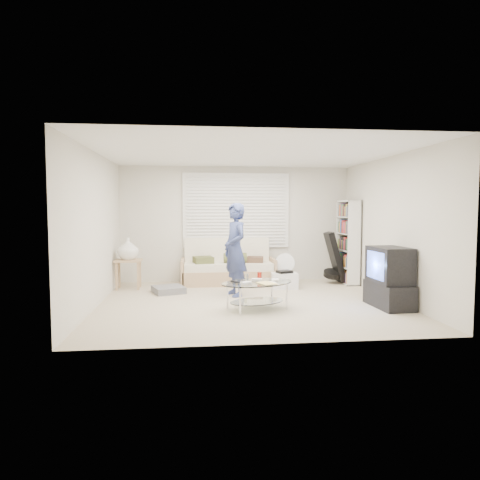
{
  "coord_description": "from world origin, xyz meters",
  "views": [
    {
      "loc": [
        -0.92,
        -7.09,
        1.58
      ],
      "look_at": [
        -0.12,
        0.3,
        1.04
      ],
      "focal_mm": 32.0,
      "sensor_mm": 36.0,
      "label": 1
    }
  ],
  "objects": [
    {
      "name": "floor_fan",
      "position": [
        0.94,
        1.57,
        0.39
      ],
      "size": [
        0.41,
        0.27,
        0.67
      ],
      "color": "white",
      "rests_on": "ground"
    },
    {
      "name": "grey_floor_pillow",
      "position": [
        -1.41,
        0.99,
        0.06
      ],
      "size": [
        0.69,
        0.69,
        0.12
      ],
      "primitive_type": "cube",
      "rotation": [
        0.0,
        0.0,
        0.35
      ],
      "color": "slate",
      "rests_on": "ground"
    },
    {
      "name": "tv_unit",
      "position": [
        2.2,
        -0.58,
        0.47
      ],
      "size": [
        0.53,
        0.92,
        0.97
      ],
      "color": "black",
      "rests_on": "ground"
    },
    {
      "name": "ground",
      "position": [
        0.0,
        0.0,
        0.0
      ],
      "size": [
        5.0,
        5.0,
        0.0
      ],
      "primitive_type": "plane",
      "color": "#B4A88C",
      "rests_on": "ground"
    },
    {
      "name": "coffee_table",
      "position": [
        0.06,
        -0.51,
        0.35
      ],
      "size": [
        1.36,
        1.1,
        0.56
      ],
      "color": "silver",
      "rests_on": "ground"
    },
    {
      "name": "window_blinds",
      "position": [
        0.0,
        2.2,
        1.55
      ],
      "size": [
        2.32,
        0.08,
        1.62
      ],
      "color": "silver",
      "rests_on": "ground"
    },
    {
      "name": "standing_person",
      "position": [
        -0.18,
        0.59,
        0.85
      ],
      "size": [
        0.58,
        0.71,
        1.69
      ],
      "primitive_type": "imported",
      "rotation": [
        0.0,
        0.0,
        -1.24
      ],
      "color": "navy",
      "rests_on": "ground"
    },
    {
      "name": "side_table",
      "position": [
        -2.22,
        1.49,
        0.75
      ],
      "size": [
        0.51,
        0.41,
        1.02
      ],
      "color": "tan",
      "rests_on": "ground"
    },
    {
      "name": "storage_bin",
      "position": [
        0.87,
        1.21,
        0.16
      ],
      "size": [
        0.54,
        0.4,
        0.36
      ],
      "color": "white",
      "rests_on": "ground"
    },
    {
      "name": "room_shell",
      "position": [
        0.0,
        0.48,
        1.63
      ],
      "size": [
        5.02,
        4.52,
        2.51
      ],
      "color": "beige",
      "rests_on": "ground"
    },
    {
      "name": "bookshelf",
      "position": [
        2.32,
        1.64,
        0.88
      ],
      "size": [
        0.28,
        0.74,
        1.76
      ],
      "color": "white",
      "rests_on": "ground"
    },
    {
      "name": "futon_sofa",
      "position": [
        -0.21,
        1.87,
        0.31
      ],
      "size": [
        1.96,
        0.79,
        0.96
      ],
      "color": "tan",
      "rests_on": "ground"
    },
    {
      "name": "guitar_case",
      "position": [
        2.04,
        1.65,
        0.48
      ],
      "size": [
        0.44,
        0.4,
        1.07
      ],
      "color": "black",
      "rests_on": "ground"
    }
  ]
}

